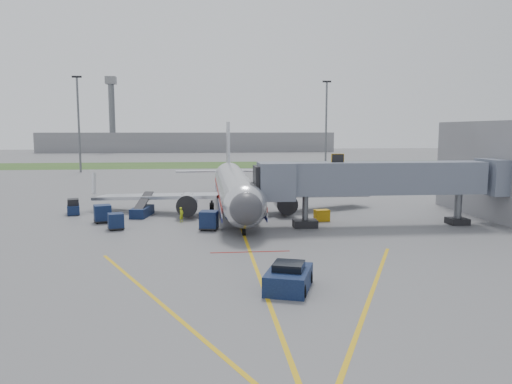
{
  "coord_description": "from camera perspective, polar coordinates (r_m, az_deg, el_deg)",
  "views": [
    {
      "loc": [
        -3.26,
        -40.37,
        9.1
      ],
      "look_at": [
        1.52,
        6.59,
        3.2
      ],
      "focal_mm": 35.0,
      "sensor_mm": 36.0,
      "label": 1
    }
  ],
  "objects": [
    {
      "name": "jet_bridge",
      "position": [
        48.37,
        13.68,
        1.43
      ],
      "size": [
        25.3,
        4.0,
        6.9
      ],
      "color": "slate",
      "rests_on": "ground"
    },
    {
      "name": "airliner",
      "position": [
        56.09,
        -2.44,
        0.51
      ],
      "size": [
        32.1,
        35.67,
        10.25
      ],
      "color": "silver",
      "rests_on": "ground"
    },
    {
      "name": "pushback_tug",
      "position": [
        29.04,
        3.75,
        -9.79
      ],
      "size": [
        3.44,
        4.34,
        1.58
      ],
      "color": "#0B1534",
      "rests_on": "ground"
    },
    {
      "name": "baggage_tug",
      "position": [
        57.53,
        -20.15,
        -1.67
      ],
      "size": [
        1.79,
        2.62,
        1.67
      ],
      "color": "#0B1534",
      "rests_on": "ground"
    },
    {
      "name": "baggage_cart_a",
      "position": [
        45.85,
        -5.4,
        -3.23
      ],
      "size": [
        1.89,
        1.89,
        1.73
      ],
      "color": "#0B1534",
      "rests_on": "ground"
    },
    {
      "name": "ground",
      "position": [
        41.51,
        -1.18,
        -5.54
      ],
      "size": [
        400.0,
        400.0,
        0.0
      ],
      "primitive_type": "plane",
      "color": "#565659",
      "rests_on": "ground"
    },
    {
      "name": "light_mast_left",
      "position": [
        113.58,
        -19.61,
        7.56
      ],
      "size": [
        2.0,
        0.44,
        20.4
      ],
      "color": "#595B60",
      "rests_on": "ground"
    },
    {
      "name": "grass_strip",
      "position": [
        130.73,
        -4.38,
        3.11
      ],
      "size": [
        300.0,
        25.0,
        0.01
      ],
      "primitive_type": "cube",
      "color": "#2D4C1E",
      "rests_on": "ground"
    },
    {
      "name": "belt_loader",
      "position": [
        54.26,
        -12.88,
        -2.1
      ],
      "size": [
        2.23,
        4.9,
        2.32
      ],
      "color": "#0B1534",
      "rests_on": "ground"
    },
    {
      "name": "distant_terminal",
      "position": [
        210.54,
        -7.69,
        5.67
      ],
      "size": [
        120.0,
        14.0,
        8.0
      ],
      "primitive_type": "cube",
      "color": "slate",
      "rests_on": "ground"
    },
    {
      "name": "light_mast_right",
      "position": [
        118.8,
        8.02,
        7.86
      ],
      "size": [
        2.0,
        0.44,
        20.4
      ],
      "color": "#595B60",
      "rests_on": "ground"
    },
    {
      "name": "apron_markings",
      "position": [
        34.36,
        -0.16,
        -8.23
      ],
      "size": [
        21.52,
        50.0,
        0.01
      ],
      "color": "gold",
      "rests_on": "ground"
    },
    {
      "name": "ramp_worker",
      "position": [
        50.05,
        -8.53,
        -2.57
      ],
      "size": [
        0.6,
        0.65,
        1.48
      ],
      "primitive_type": "imported",
      "rotation": [
        0.0,
        0.0,
        0.97
      ],
      "color": "#AEC617",
      "rests_on": "ground"
    },
    {
      "name": "ground_power_cart",
      "position": [
        50.47,
        7.53,
        -2.68
      ],
      "size": [
        1.55,
        1.15,
        1.15
      ],
      "color": "#C88F0B",
      "rests_on": "ground"
    },
    {
      "name": "baggage_cart_c",
      "position": [
        47.54,
        -15.73,
        -3.24
      ],
      "size": [
        1.73,
        1.73,
        1.51
      ],
      "color": "#0B1534",
      "rests_on": "ground"
    },
    {
      "name": "baggage_cart_b",
      "position": [
        51.5,
        -17.13,
        -2.37
      ],
      "size": [
        2.02,
        2.02,
        1.74
      ],
      "color": "#0B1534",
      "rests_on": "ground"
    },
    {
      "name": "control_tower",
      "position": [
        208.8,
        -16.15,
        9.1
      ],
      "size": [
        4.0,
        4.0,
        30.0
      ],
      "color": "#595B60",
      "rests_on": "ground"
    }
  ]
}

